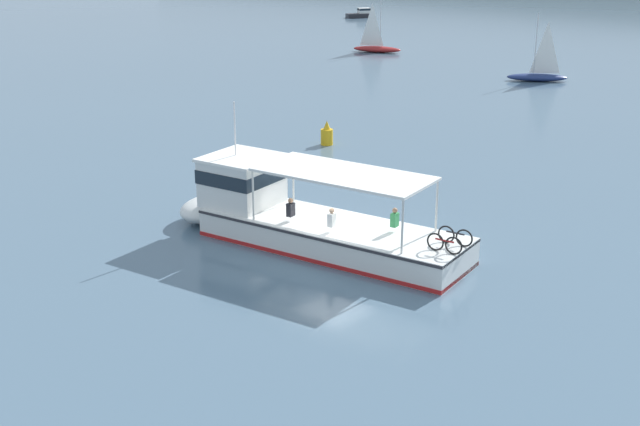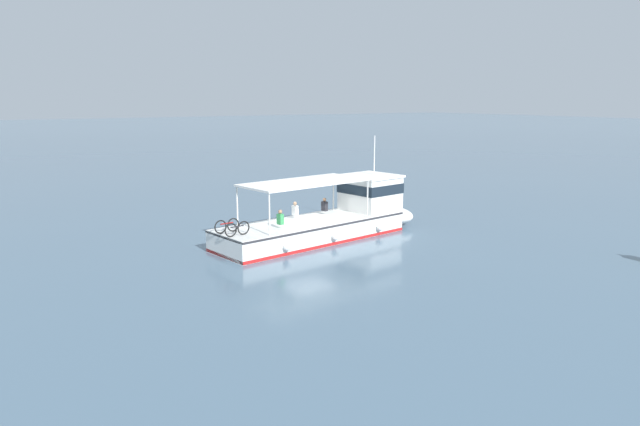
# 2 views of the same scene
# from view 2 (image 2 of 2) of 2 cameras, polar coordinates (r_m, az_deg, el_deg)

# --- Properties ---
(ground_plane) EXTENTS (400.00, 400.00, 0.00)m
(ground_plane) POSITION_cam_2_polar(r_m,az_deg,el_deg) (30.66, -1.14, -2.73)
(ground_plane) COLOR slate
(ferry_main) EXTENTS (13.03, 4.88, 5.32)m
(ferry_main) POSITION_cam_2_polar(r_m,az_deg,el_deg) (31.53, 1.40, -0.45)
(ferry_main) COLOR white
(ferry_main) RESTS_ON ground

